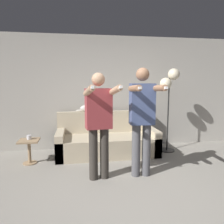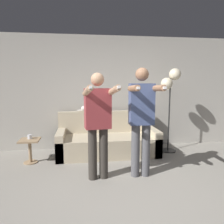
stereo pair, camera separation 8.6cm
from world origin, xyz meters
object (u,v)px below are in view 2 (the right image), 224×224
object	(u,v)px
person_right	(142,116)
side_table	(30,146)
person_left	(98,119)
cup	(30,137)
cat	(89,108)
floor_lamp	(171,85)
couch	(108,141)

from	to	relation	value
person_right	side_table	bearing A→B (deg)	157.15
person_left	cup	size ratio (longest dim) A/B	19.21
person_right	side_table	distance (m)	2.26
cat	side_table	bearing A→B (deg)	-150.58
floor_lamp	side_table	world-z (taller)	floor_lamp
couch	floor_lamp	world-z (taller)	floor_lamp
couch	side_table	xyz separation A→B (m)	(-1.55, -0.33, 0.05)
person_right	floor_lamp	xyz separation A→B (m)	(0.98, 1.19, 0.46)
person_left	cup	bearing A→B (deg)	136.58
couch	side_table	bearing A→B (deg)	-167.97
side_table	cup	world-z (taller)	cup
couch	person_left	size ratio (longest dim) A/B	1.25
couch	cat	size ratio (longest dim) A/B	4.76
floor_lamp	person_left	bearing A→B (deg)	-144.65
person_left	cat	size ratio (longest dim) A/B	3.80
person_right	person_left	bearing A→B (deg)	-178.27
person_left	floor_lamp	xyz separation A→B (m)	(1.68, 1.19, 0.50)
person_left	person_right	xyz separation A→B (m)	(0.70, 0.00, 0.04)
cat	cup	distance (m)	1.39
couch	floor_lamp	size ratio (longest dim) A/B	1.15
person_right	side_table	size ratio (longest dim) A/B	3.84
person_left	cup	xyz separation A→B (m)	(-1.25, 0.94, -0.48)
floor_lamp	cup	distance (m)	3.10
couch	person_left	xyz separation A→B (m)	(-0.30, -1.22, 0.71)
side_table	floor_lamp	bearing A→B (deg)	5.87
side_table	cup	xyz separation A→B (m)	(-0.00, 0.05, 0.18)
couch	person_right	xyz separation A→B (m)	(0.40, -1.22, 0.75)
person_right	cat	bearing A→B (deg)	118.65
person_right	floor_lamp	distance (m)	1.61
floor_lamp	cup	bearing A→B (deg)	-175.12
person_right	cat	size ratio (longest dim) A/B	3.98
floor_lamp	cup	size ratio (longest dim) A/B	20.86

